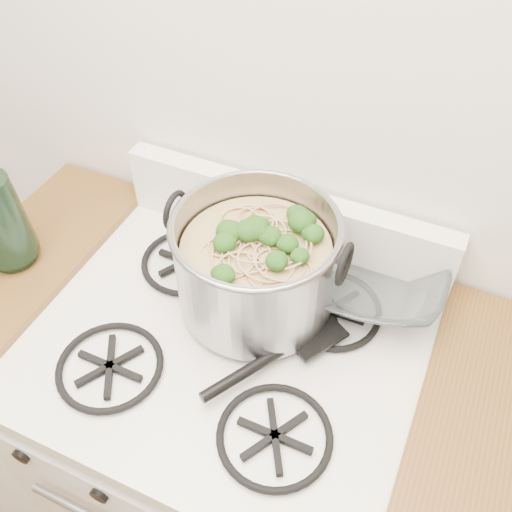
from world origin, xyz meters
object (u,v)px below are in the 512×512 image
Objects in this scene: stock_pot at (256,265)px; spatula at (313,331)px; glass_bowl at (368,279)px; gas_range at (232,447)px.

stock_pot reaches higher than spatula.
stock_pot is at bearing -146.55° from glass_bowl.
stock_pot is at bearing 81.24° from gas_range.
glass_bowl is at bearing 48.51° from gas_range.
stock_pot is 2.78× the size of glass_bowl.
spatula is 2.43× the size of glass_bowl.
stock_pot is (0.02, 0.11, 0.59)m from gas_range.
gas_range is 0.60m from glass_bowl.
glass_bowl is (0.22, 0.24, 0.50)m from gas_range.
gas_range is 2.61× the size of stock_pot.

